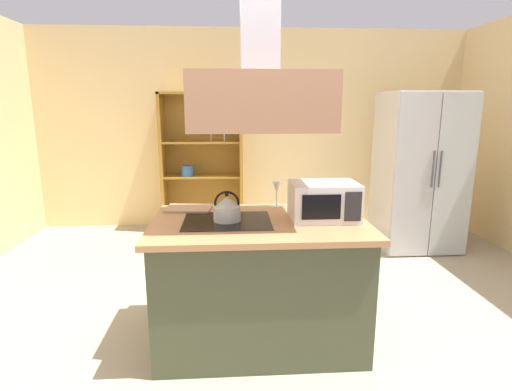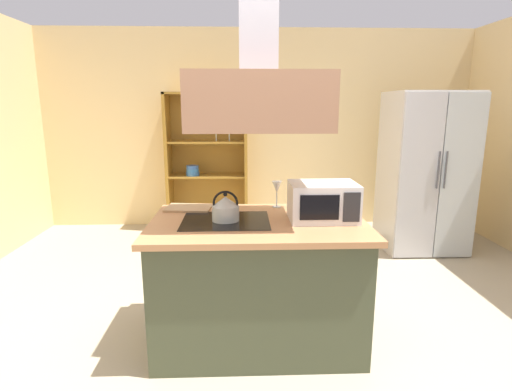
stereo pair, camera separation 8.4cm
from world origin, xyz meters
name	(u,v)px [view 2 (the right image)]	position (x,y,z in m)	size (l,w,h in m)	color
ground_plane	(274,333)	(0.00, 0.00, 0.00)	(7.80, 7.80, 0.00)	tan
wall_back	(258,130)	(0.00, 3.00, 1.35)	(6.00, 0.12, 2.70)	#E9C98B
kitchen_island	(258,280)	(-0.12, -0.05, 0.45)	(1.49, 0.97, 0.90)	#3F4630
range_hood	(258,86)	(-0.12, -0.05, 1.80)	(0.90, 0.70, 1.18)	#A97556
refrigerator	(425,173)	(1.90, 1.82, 0.92)	(0.90, 0.77, 1.84)	beige
dish_cabinet	(207,170)	(-0.70, 2.78, 0.82)	(1.09, 0.40, 1.85)	#A07026
kettle	(226,208)	(-0.35, -0.05, 0.99)	(0.19, 0.19, 0.21)	#B9C0B9
cutting_board	(189,208)	(-0.64, 0.29, 0.91)	(0.34, 0.24, 0.02)	#A98156
microwave	(323,201)	(0.33, -0.04, 1.03)	(0.46, 0.35, 0.26)	silver
wine_glass_on_counter	(277,188)	(0.04, 0.33, 1.05)	(0.08, 0.08, 0.21)	silver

